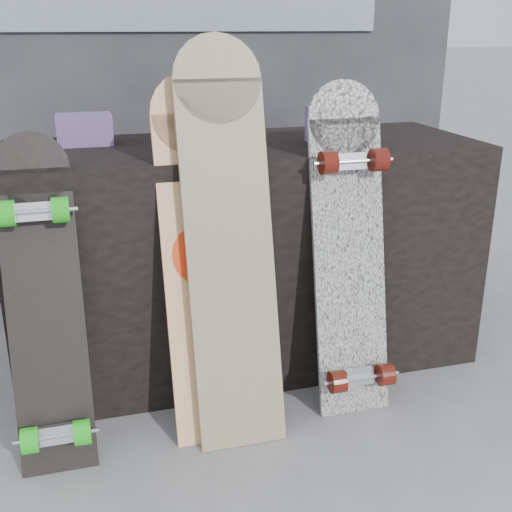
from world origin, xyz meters
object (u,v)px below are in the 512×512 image
object	(u,v)px
longboard_geisha	(203,249)
longboard_celtic	(228,231)
longboard_cascadia	(350,247)
vendor_table	(245,254)
skateboard_dark	(44,301)

from	to	relation	value
longboard_geisha	longboard_celtic	bearing A→B (deg)	-24.83
longboard_cascadia	longboard_geisha	bearing A→B (deg)	176.97
longboard_cascadia	vendor_table	bearing A→B (deg)	122.72
vendor_table	skateboard_dark	bearing A→B (deg)	-149.77
longboard_cascadia	skateboard_dark	size ratio (longest dim) A/B	1.13
vendor_table	longboard_cascadia	size ratio (longest dim) A/B	1.56
vendor_table	longboard_celtic	bearing A→B (deg)	-111.57
longboard_celtic	skateboard_dark	world-z (taller)	longboard_celtic
longboard_celtic	vendor_table	bearing A→B (deg)	68.43
longboard_celtic	skateboard_dark	distance (m)	0.55
longboard_celtic	longboard_cascadia	world-z (taller)	longboard_celtic
longboard_geisha	longboard_celtic	distance (m)	0.10
skateboard_dark	longboard_geisha	bearing A→B (deg)	5.83
longboard_celtic	skateboard_dark	size ratio (longest dim) A/B	1.28
vendor_table	longboard_celtic	xyz separation A→B (m)	(-0.15, -0.38, 0.22)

